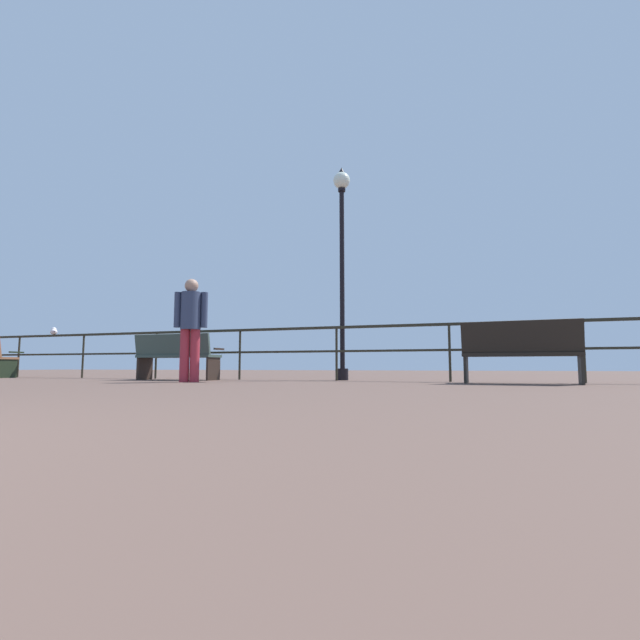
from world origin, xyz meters
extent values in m
cube|color=black|center=(0.00, 8.59, 0.98)|extent=(24.29, 0.05, 0.05)
cube|color=black|center=(0.00, 8.59, 0.54)|extent=(24.29, 0.04, 0.04)
cylinder|color=black|center=(-8.10, 8.59, 0.49)|extent=(0.04, 0.04, 0.98)
cylinder|color=black|center=(-6.07, 8.59, 0.49)|extent=(0.04, 0.04, 0.98)
cylinder|color=black|center=(-4.05, 8.59, 0.49)|extent=(0.04, 0.04, 0.98)
cylinder|color=black|center=(-2.02, 8.59, 0.49)|extent=(0.04, 0.04, 0.98)
cylinder|color=black|center=(0.00, 8.59, 0.49)|extent=(0.04, 0.04, 0.98)
cylinder|color=black|center=(2.02, 8.59, 0.49)|extent=(0.04, 0.04, 0.98)
cylinder|color=black|center=(4.05, 8.59, 0.49)|extent=(0.04, 0.04, 0.98)
cube|color=black|center=(-7.64, 7.98, 0.22)|extent=(0.05, 0.46, 0.45)
cube|color=black|center=(-7.65, 8.19, 0.59)|extent=(0.05, 0.36, 0.04)
cube|color=#364841|center=(-3.01, 7.96, 0.45)|extent=(1.65, 0.51, 0.05)
cube|color=#364841|center=(-3.01, 7.74, 0.66)|extent=(1.64, 0.15, 0.42)
cube|color=black|center=(-2.24, 7.97, 0.23)|extent=(0.05, 0.43, 0.45)
cube|color=black|center=(-2.24, 8.16, 0.59)|extent=(0.04, 0.34, 0.04)
cube|color=black|center=(-3.79, 7.95, 0.23)|extent=(0.05, 0.43, 0.45)
cube|color=black|center=(-3.80, 8.14, 0.59)|extent=(0.04, 0.34, 0.04)
cube|color=black|center=(3.10, 7.96, 0.44)|extent=(1.68, 0.50, 0.05)
cube|color=black|center=(3.09, 7.77, 0.68)|extent=(1.67, 0.21, 0.50)
cube|color=black|center=(3.89, 7.92, 0.22)|extent=(0.06, 0.38, 0.44)
cube|color=black|center=(3.89, 8.08, 0.58)|extent=(0.05, 0.30, 0.04)
cube|color=black|center=(2.31, 8.00, 0.22)|extent=(0.06, 0.38, 0.44)
cube|color=black|center=(2.31, 8.16, 0.58)|extent=(0.05, 0.30, 0.04)
cylinder|color=black|center=(0.04, 8.84, 0.11)|extent=(0.22, 0.22, 0.22)
cylinder|color=black|center=(0.04, 8.84, 1.95)|extent=(0.09, 0.09, 3.46)
cylinder|color=black|center=(0.04, 8.84, 3.71)|extent=(0.15, 0.15, 0.06)
sphere|color=silver|center=(0.04, 8.84, 3.91)|extent=(0.33, 0.33, 0.33)
cone|color=black|center=(0.04, 8.84, 4.12)|extent=(0.11, 0.11, 0.10)
cylinder|color=#9F2734|center=(-2.14, 6.93, 0.44)|extent=(0.16, 0.16, 0.88)
cylinder|color=#9F2734|center=(-1.98, 7.00, 0.44)|extent=(0.16, 0.16, 0.88)
cylinder|color=#2F3955|center=(-2.06, 6.97, 1.19)|extent=(0.33, 0.33, 0.63)
cylinder|color=#2F3955|center=(-2.27, 6.88, 1.21)|extent=(0.11, 0.11, 0.60)
cylinder|color=#2F3955|center=(-1.85, 7.05, 1.21)|extent=(0.11, 0.11, 0.60)
sphere|color=#A67D67|center=(-2.06, 6.97, 1.62)|extent=(0.23, 0.23, 0.23)
ellipsoid|color=silver|center=(-7.00, 8.59, 1.07)|extent=(0.28, 0.27, 0.14)
ellipsoid|color=#94849D|center=(-7.00, 8.59, 1.09)|extent=(0.24, 0.23, 0.05)
sphere|color=silver|center=(-7.09, 8.66, 1.13)|extent=(0.11, 0.11, 0.11)
cone|color=gold|center=(-7.14, 8.71, 1.13)|extent=(0.07, 0.07, 0.04)
cube|color=#94849D|center=(-6.90, 8.50, 1.08)|extent=(0.11, 0.10, 0.02)
camera|label=1|loc=(2.60, 0.34, 0.26)|focal=26.22mm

